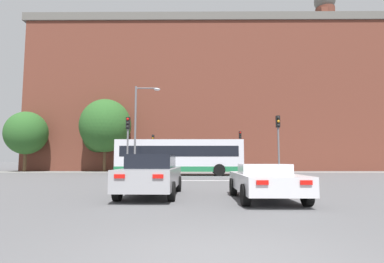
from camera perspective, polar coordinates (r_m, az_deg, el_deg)
name	(u,v)px	position (r m, az deg, el deg)	size (l,w,h in m)	color
ground_plane	(219,263)	(4.23, 5.10, -23.71)	(400.00, 400.00, 0.00)	#545456
stop_line_strip	(199,181)	(19.61, 1.35, -9.32)	(7.75, 0.30, 0.01)	silver
far_pavement	(197,172)	(33.34, 0.96, -7.73)	(68.61, 2.50, 0.01)	gray
brick_civic_building	(211,97)	(42.64, 3.59, 6.49)	(48.39, 10.67, 25.85)	brown
car_saloon_left	(152,175)	(11.44, -7.62, -8.13)	(2.06, 4.96, 1.53)	#9E9EA3
car_roadster_right	(265,181)	(10.42, 13.73, -9.13)	(2.02, 4.27, 1.19)	silver
bus_crossing_lead	(180,156)	(26.44, -2.38, -4.75)	(10.94, 2.72, 3.07)	silver
traffic_light_near_left	(128,138)	(20.60, -12.15, -1.13)	(0.26, 0.31, 4.22)	slate
traffic_light_near_right	(278,137)	(21.00, 16.13, -0.94)	(0.26, 0.31, 4.33)	slate
traffic_light_far_right	(240,145)	(33.20, 9.19, -2.51)	(0.26, 0.31, 4.48)	slate
traffic_light_far_left	(153,147)	(32.64, -7.46, -2.93)	(0.26, 0.31, 4.07)	slate
street_lamp_junction	(140,121)	(24.52, -9.95, 1.95)	(2.06, 0.36, 7.32)	slate
pedestrian_waiting	(138,162)	(34.52, -10.20, -5.74)	(0.40, 0.46, 1.86)	#333851
tree_by_building	(26,133)	(39.62, -29.02, -0.25)	(4.73, 4.73, 6.94)	#4C3823
tree_kerbside	(106,126)	(36.47, -16.15, 1.08)	(5.92, 5.92, 8.46)	#4C3823
tree_distant	(99,136)	(38.66, -17.31, -0.84)	(3.90, 3.90, 6.34)	#4C3823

